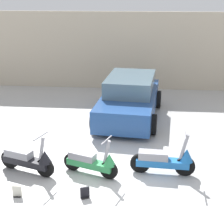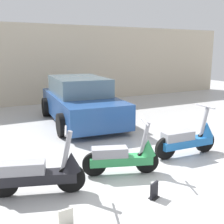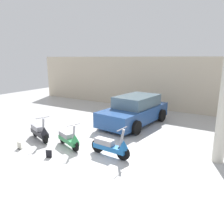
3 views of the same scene
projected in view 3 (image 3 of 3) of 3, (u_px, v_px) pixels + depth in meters
name	position (u px, v px, depth m)	size (l,w,h in m)	color
ground_plane	(73.00, 154.00, 7.63)	(28.00, 28.00, 0.00)	#B2B2B2
wall_back	(157.00, 83.00, 13.87)	(19.60, 0.12, 3.32)	beige
scooter_front_left	(40.00, 131.00, 8.79)	(1.45, 0.74, 1.05)	black
scooter_front_right	(69.00, 139.00, 8.05)	(1.37, 0.72, 1.00)	black
scooter_front_center	(111.00, 146.00, 7.32)	(1.54, 0.55, 1.08)	black
car_rear_left	(135.00, 111.00, 10.93)	(2.33, 4.32, 1.42)	navy
placard_near_left_scooter	(19.00, 146.00, 7.99)	(0.20, 0.13, 0.26)	black
placard_near_right_scooter	(49.00, 154.00, 7.32)	(0.20, 0.18, 0.26)	black
support_column_side	(223.00, 112.00, 6.66)	(0.35, 0.35, 3.32)	beige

